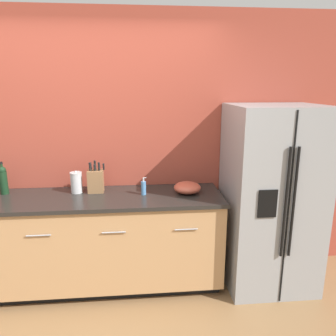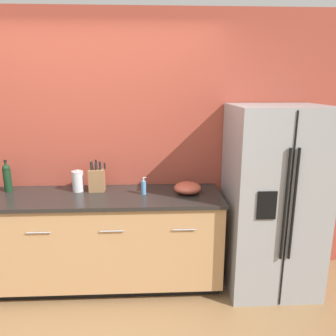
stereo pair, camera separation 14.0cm
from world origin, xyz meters
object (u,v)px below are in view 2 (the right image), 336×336
(mixing_bowl, at_px, (188,188))
(steel_canister, at_px, (78,181))
(wine_bottle, at_px, (7,177))
(knife_block, at_px, (97,180))
(refrigerator, at_px, (272,200))
(soap_dispenser, at_px, (144,187))

(mixing_bowl, bearing_deg, steel_canister, 173.76)
(wine_bottle, bearing_deg, steel_canister, -2.43)
(steel_canister, distance_m, mixing_bowl, 1.04)
(knife_block, height_order, mixing_bowl, knife_block)
(knife_block, distance_m, steel_canister, 0.18)
(refrigerator, distance_m, steel_canister, 1.84)
(knife_block, bearing_deg, steel_canister, 179.91)
(soap_dispenser, relative_size, steel_canister, 0.78)
(refrigerator, xyz_separation_m, wine_bottle, (-2.49, 0.21, 0.19))
(steel_canister, bearing_deg, refrigerator, -5.67)
(wine_bottle, distance_m, steel_canister, 0.67)
(steel_canister, relative_size, mixing_bowl, 0.84)
(refrigerator, relative_size, knife_block, 5.70)
(refrigerator, height_order, mixing_bowl, refrigerator)
(wine_bottle, distance_m, mixing_bowl, 1.71)
(knife_block, bearing_deg, refrigerator, -6.27)
(soap_dispenser, bearing_deg, mixing_bowl, 0.96)
(refrigerator, relative_size, mixing_bowl, 6.87)
(mixing_bowl, bearing_deg, refrigerator, -4.92)
(refrigerator, relative_size, steel_canister, 8.15)
(soap_dispenser, distance_m, mixing_bowl, 0.41)
(wine_bottle, height_order, soap_dispenser, wine_bottle)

